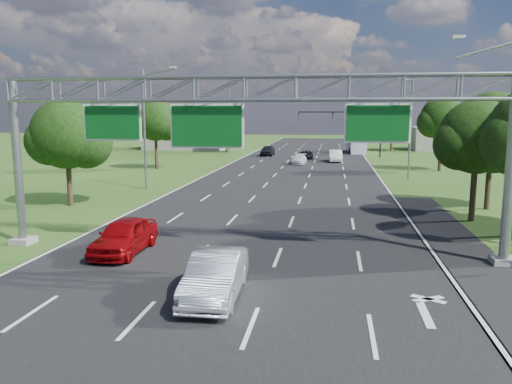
% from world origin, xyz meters
% --- Properties ---
extents(ground, '(220.00, 220.00, 0.00)m').
position_xyz_m(ground, '(0.00, 30.00, 0.00)').
color(ground, '#254B16').
rests_on(ground, ground).
extents(road, '(18.00, 180.00, 0.02)m').
position_xyz_m(road, '(0.00, 30.00, 0.00)').
color(road, black).
rests_on(road, ground).
extents(road_flare, '(3.00, 30.00, 0.02)m').
position_xyz_m(road_flare, '(10.20, 14.00, 0.00)').
color(road_flare, black).
rests_on(road_flare, ground).
extents(sign_gantry, '(23.50, 1.00, 9.56)m').
position_xyz_m(sign_gantry, '(0.33, 12.00, 6.89)').
color(sign_gantry, gray).
rests_on(sign_gantry, ground).
extents(traffic_signal, '(12.21, 0.24, 7.00)m').
position_xyz_m(traffic_signal, '(7.48, 65.00, 5.17)').
color(traffic_signal, black).
rests_on(traffic_signal, ground).
extents(streetlight_l_near, '(2.97, 0.22, 10.16)m').
position_xyz_m(streetlight_l_near, '(-11.30, 30.00, 5.58)').
color(streetlight_l_near, gray).
rests_on(streetlight_l_near, ground).
extents(streetlight_l_far, '(2.97, 0.22, 10.16)m').
position_xyz_m(streetlight_l_far, '(-11.30, 65.00, 5.58)').
color(streetlight_l_far, gray).
rests_on(streetlight_l_far, ground).
extents(streetlight_r_mid, '(2.97, 0.22, 10.16)m').
position_xyz_m(streetlight_r_mid, '(11.30, 40.00, 5.58)').
color(streetlight_r_mid, gray).
rests_on(streetlight_r_mid, ground).
extents(tree_verge_la, '(5.76, 4.80, 7.40)m').
position_xyz_m(tree_verge_la, '(-13.92, 22.04, 4.76)').
color(tree_verge_la, '#2D2116').
rests_on(tree_verge_la, ground).
extents(tree_verge_lb, '(5.76, 4.80, 8.06)m').
position_xyz_m(tree_verge_lb, '(-15.92, 45.04, 5.41)').
color(tree_verge_lb, '#2D2116').
rests_on(tree_verge_lb, ground).
extents(tree_verge_lc, '(5.76, 4.80, 7.62)m').
position_xyz_m(tree_verge_lc, '(-12.92, 70.04, 4.98)').
color(tree_verge_lc, '#2D2116').
rests_on(tree_verge_lc, ground).
extents(tree_verge_rd, '(5.76, 4.80, 8.28)m').
position_xyz_m(tree_verge_rd, '(16.08, 48.04, 5.63)').
color(tree_verge_rd, '#2D2116').
rests_on(tree_verge_rd, ground).
extents(tree_verge_re, '(5.76, 4.80, 7.84)m').
position_xyz_m(tree_verge_re, '(14.08, 78.04, 5.20)').
color(tree_verge_re, '#2D2116').
rests_on(tree_verge_re, ground).
extents(building_left, '(14.00, 10.00, 5.00)m').
position_xyz_m(building_left, '(-22.00, 78.00, 2.50)').
color(building_left, gray).
rests_on(building_left, ground).
extents(building_right, '(12.00, 9.00, 4.00)m').
position_xyz_m(building_right, '(24.00, 82.00, 2.00)').
color(building_right, gray).
rests_on(building_right, ground).
extents(red_coupe, '(1.93, 4.75, 1.61)m').
position_xyz_m(red_coupe, '(-5.32, 11.19, 0.81)').
color(red_coupe, '#8E0609').
rests_on(red_coupe, ground).
extents(silver_sedan, '(1.87, 4.92, 1.60)m').
position_xyz_m(silver_sedan, '(0.17, 6.32, 0.80)').
color(silver_sedan, silver).
rests_on(silver_sedan, ground).
extents(car_queue_a, '(1.81, 4.26, 1.23)m').
position_xyz_m(car_queue_a, '(-0.06, 53.38, 0.61)').
color(car_queue_a, silver).
rests_on(car_queue_a, ground).
extents(car_queue_b, '(2.20, 4.25, 1.15)m').
position_xyz_m(car_queue_b, '(0.44, 60.81, 0.57)').
color(car_queue_b, black).
rests_on(car_queue_b, ground).
extents(car_queue_c, '(1.92, 4.68, 1.59)m').
position_xyz_m(car_queue_c, '(-5.66, 65.22, 0.79)').
color(car_queue_c, black).
rests_on(car_queue_c, ground).
extents(car_queue_d, '(1.87, 4.83, 1.57)m').
position_xyz_m(car_queue_d, '(4.50, 57.26, 0.78)').
color(car_queue_d, silver).
rests_on(car_queue_d, ground).
extents(box_truck, '(3.06, 8.67, 3.21)m').
position_xyz_m(box_truck, '(8.00, 73.76, 1.54)').
color(box_truck, beige).
rests_on(box_truck, ground).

